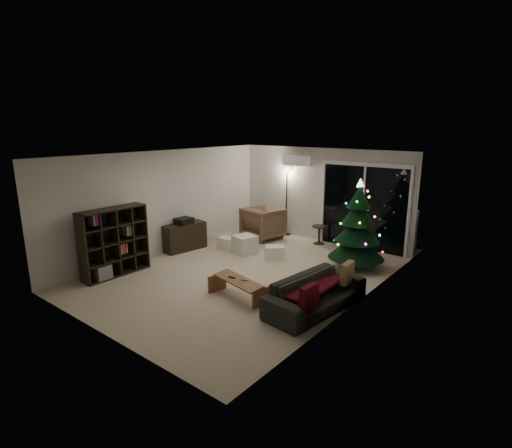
{
  "coord_description": "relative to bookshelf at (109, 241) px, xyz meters",
  "views": [
    {
      "loc": [
        5.19,
        -6.08,
        3.09
      ],
      "look_at": [
        0.1,
        0.3,
        1.05
      ],
      "focal_mm": 28.0,
      "sensor_mm": 36.0,
      "label": 1
    }
  ],
  "objects": [
    {
      "name": "remote_a",
      "position": [
        2.82,
        0.71,
        -0.35
      ],
      "size": [
        0.14,
        0.04,
        0.02
      ],
      "primitive_type": "cube",
      "color": "black",
      "rests_on": "coffee_table"
    },
    {
      "name": "sofa",
      "position": [
        4.3,
        1.2,
        -0.43
      ],
      "size": [
        1.01,
        2.06,
        0.58
      ],
      "primitive_type": "imported",
      "rotation": [
        0.0,
        0.0,
        1.45
      ],
      "color": "black",
      "rests_on": "floor"
    },
    {
      "name": "remote_b",
      "position": [
        3.07,
        0.76,
        -0.35
      ],
      "size": [
        0.14,
        0.08,
        0.02
      ],
      "primitive_type": "cube",
      "rotation": [
        0.0,
        0.0,
        0.35
      ],
      "color": "slate",
      "rests_on": "coffee_table"
    },
    {
      "name": "sofa_throw",
      "position": [
        4.2,
        1.2,
        -0.3
      ],
      "size": [
        0.62,
        1.43,
        0.05
      ],
      "primitive_type": "cube",
      "color": "#3B0605",
      "rests_on": "sofa"
    },
    {
      "name": "cushion_a",
      "position": [
        4.55,
        1.85,
        -0.19
      ],
      "size": [
        0.15,
        0.39,
        0.38
      ],
      "primitive_type": "cube",
      "rotation": [
        0.0,
        0.0,
        0.09
      ],
      "color": "olive",
      "rests_on": "sofa"
    },
    {
      "name": "room",
      "position": [
        2.71,
        3.2,
        0.3
      ],
      "size": [
        6.5,
        7.51,
        2.6
      ],
      "color": "beige",
      "rests_on": "ground"
    },
    {
      "name": "coffee_table",
      "position": [
        2.97,
        0.71,
        -0.54
      ],
      "size": [
        1.19,
        0.63,
        0.36
      ],
      "primitive_type": null,
      "rotation": [
        0.0,
        0.0,
        -0.22
      ],
      "color": "brown",
      "rests_on": "floor"
    },
    {
      "name": "cardboard_box_a",
      "position": [
        0.84,
        2.75,
        -0.56
      ],
      "size": [
        0.44,
        0.34,
        0.31
      ],
      "primitive_type": "cube",
      "rotation": [
        0.0,
        0.0,
        0.01
      ],
      "color": "white",
      "rests_on": "floor"
    },
    {
      "name": "ottoman",
      "position": [
        1.37,
        2.8,
        -0.49
      ],
      "size": [
        0.6,
        0.6,
        0.45
      ],
      "primitive_type": "cube",
      "rotation": [
        0.0,
        0.0,
        -0.25
      ],
      "color": "beige",
      "rests_on": "floor"
    },
    {
      "name": "bookshelf",
      "position": [
        0.0,
        0.0,
        0.0
      ],
      "size": [
        0.81,
        1.47,
        1.44
      ],
      "primitive_type": null,
      "rotation": [
        0.0,
        0.0,
        0.33
      ],
      "color": "black",
      "rests_on": "floor"
    },
    {
      "name": "stereo",
      "position": [
        0.0,
        2.06,
        0.04
      ],
      "size": [
        0.35,
        0.41,
        0.15
      ],
      "primitive_type": "cube",
      "color": "black",
      "rests_on": "media_cabinet"
    },
    {
      "name": "cushion_b",
      "position": [
        4.55,
        0.55,
        -0.19
      ],
      "size": [
        0.14,
        0.39,
        0.38
      ],
      "primitive_type": "cube",
      "rotation": [
        0.0,
        0.0,
        -0.07
      ],
      "color": "#3B0605",
      "rests_on": "sofa"
    },
    {
      "name": "christmas_tree",
      "position": [
        3.93,
        3.57,
        0.27
      ],
      "size": [
        1.29,
        1.29,
        1.98
      ],
      "primitive_type": "cone",
      "rotation": [
        0.0,
        0.0,
        -0.05
      ],
      "color": "black",
      "rests_on": "floor"
    },
    {
      "name": "side_table",
      "position": [
        2.39,
        4.64,
        -0.47
      ],
      "size": [
        0.5,
        0.5,
        0.49
      ],
      "primitive_type": "cylinder",
      "rotation": [
        0.0,
        0.0,
        -0.35
      ],
      "color": "black",
      "rests_on": "floor"
    },
    {
      "name": "cardboard_box_b",
      "position": [
        2.19,
        2.92,
        -0.56
      ],
      "size": [
        0.55,
        0.54,
        0.31
      ],
      "primitive_type": "cube",
      "rotation": [
        0.0,
        0.0,
        0.74
      ],
      "color": "white",
      "rests_on": "floor"
    },
    {
      "name": "floor_lamp",
      "position": [
        1.17,
        4.88,
        0.22
      ],
      "size": [
        0.3,
        0.3,
        1.88
      ],
      "primitive_type": "cylinder",
      "color": "black",
      "rests_on": "floor"
    },
    {
      "name": "armchair",
      "position": [
        0.92,
        4.13,
        -0.27
      ],
      "size": [
        1.11,
        1.13,
        0.89
      ],
      "primitive_type": "imported",
      "rotation": [
        0.0,
        0.0,
        2.96
      ],
      "color": "brown",
      "rests_on": "floor"
    },
    {
      "name": "media_cabinet",
      "position": [
        0.0,
        2.06,
        -0.38
      ],
      "size": [
        0.55,
        1.14,
        0.68
      ],
      "primitive_type": "cube",
      "rotation": [
        0.0,
        0.0,
        -0.13
      ],
      "color": "black",
      "rests_on": "floor"
    }
  ]
}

